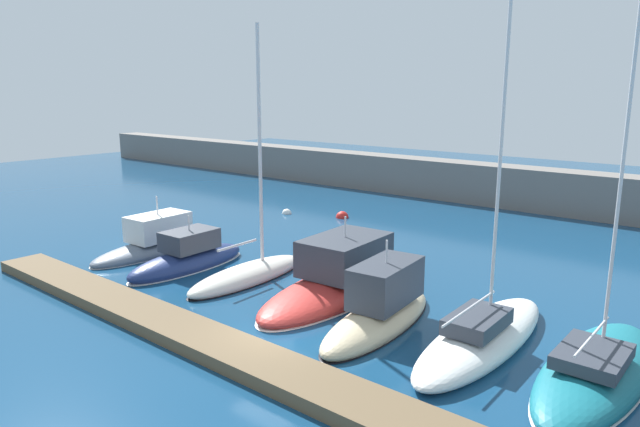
{
  "coord_description": "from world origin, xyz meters",
  "views": [
    {
      "loc": [
        13.15,
        -13.38,
        8.67
      ],
      "look_at": [
        -2.83,
        5.76,
        3.25
      ],
      "focal_mm": 32.3,
      "sensor_mm": 36.0,
      "label": 1
    }
  ],
  "objects_px": {
    "motorboat_sand_fifth": "(381,309)",
    "sailboat_teal_seventh": "(597,370)",
    "motorboat_red_fourth": "(342,278)",
    "motorboat_navy_second": "(188,258)",
    "mooring_buoy_red": "(342,218)",
    "mooring_buoy_white": "(287,214)",
    "sailboat_white_sixth": "(482,336)",
    "sailboat_ivory_third": "(248,274)",
    "motorboat_slate_nearest": "(159,243)"
  },
  "relations": [
    {
      "from": "motorboat_navy_second",
      "to": "motorboat_red_fourth",
      "type": "relative_size",
      "value": 0.66
    },
    {
      "from": "motorboat_slate_nearest",
      "to": "motorboat_red_fourth",
      "type": "height_order",
      "value": "motorboat_red_fourth"
    },
    {
      "from": "sailboat_ivory_third",
      "to": "mooring_buoy_white",
      "type": "distance_m",
      "value": 14.43
    },
    {
      "from": "motorboat_sand_fifth",
      "to": "mooring_buoy_red",
      "type": "bearing_deg",
      "value": 36.41
    },
    {
      "from": "motorboat_slate_nearest",
      "to": "motorboat_sand_fifth",
      "type": "height_order",
      "value": "motorboat_sand_fifth"
    },
    {
      "from": "sailboat_white_sixth",
      "to": "mooring_buoy_white",
      "type": "bearing_deg",
      "value": 58.87
    },
    {
      "from": "motorboat_slate_nearest",
      "to": "mooring_buoy_white",
      "type": "xyz_separation_m",
      "value": [
        -1.23,
        11.44,
        -0.47
      ]
    },
    {
      "from": "sailboat_white_sixth",
      "to": "motorboat_navy_second",
      "type": "bearing_deg",
      "value": 92.29
    },
    {
      "from": "motorboat_navy_second",
      "to": "motorboat_red_fourth",
      "type": "distance_m",
      "value": 8.21
    },
    {
      "from": "motorboat_sand_fifth",
      "to": "sailboat_teal_seventh",
      "type": "height_order",
      "value": "sailboat_teal_seventh"
    },
    {
      "from": "motorboat_navy_second",
      "to": "motorboat_slate_nearest",
      "type": "bearing_deg",
      "value": 74.47
    },
    {
      "from": "motorboat_red_fourth",
      "to": "sailboat_ivory_third",
      "type": "bearing_deg",
      "value": 105.74
    },
    {
      "from": "motorboat_navy_second",
      "to": "mooring_buoy_red",
      "type": "bearing_deg",
      "value": 2.31
    },
    {
      "from": "motorboat_navy_second",
      "to": "sailboat_teal_seventh",
      "type": "distance_m",
      "value": 18.63
    },
    {
      "from": "motorboat_sand_fifth",
      "to": "mooring_buoy_white",
      "type": "xyz_separation_m",
      "value": [
        -16.15,
        12.11,
        -0.63
      ]
    },
    {
      "from": "motorboat_slate_nearest",
      "to": "sailboat_white_sixth",
      "type": "bearing_deg",
      "value": -92.83
    },
    {
      "from": "motorboat_red_fourth",
      "to": "sailboat_teal_seventh",
      "type": "xyz_separation_m",
      "value": [
        10.67,
        -1.07,
        -0.37
      ]
    },
    {
      "from": "sailboat_ivory_third",
      "to": "motorboat_navy_second",
      "type": "bearing_deg",
      "value": 97.99
    },
    {
      "from": "motorboat_slate_nearest",
      "to": "mooring_buoy_white",
      "type": "height_order",
      "value": "motorboat_slate_nearest"
    },
    {
      "from": "motorboat_slate_nearest",
      "to": "sailboat_teal_seventh",
      "type": "xyz_separation_m",
      "value": [
        22.25,
        0.22,
        -0.23
      ]
    },
    {
      "from": "sailboat_white_sixth",
      "to": "mooring_buoy_white",
      "type": "xyz_separation_m",
      "value": [
        -19.84,
        11.37,
        -0.38
      ]
    },
    {
      "from": "mooring_buoy_white",
      "to": "sailboat_ivory_third",
      "type": "bearing_deg",
      "value": -53.96
    },
    {
      "from": "motorboat_slate_nearest",
      "to": "motorboat_red_fourth",
      "type": "relative_size",
      "value": 0.8
    },
    {
      "from": "mooring_buoy_red",
      "to": "motorboat_sand_fifth",
      "type": "bearing_deg",
      "value": -47.83
    },
    {
      "from": "motorboat_red_fourth",
      "to": "motorboat_sand_fifth",
      "type": "bearing_deg",
      "value": -123.89
    },
    {
      "from": "sailboat_ivory_third",
      "to": "sailboat_white_sixth",
      "type": "xyz_separation_m",
      "value": [
        11.36,
        0.29,
        0.1
      ]
    },
    {
      "from": "motorboat_red_fourth",
      "to": "mooring_buoy_white",
      "type": "relative_size",
      "value": 15.5
    },
    {
      "from": "mooring_buoy_white",
      "to": "sailboat_white_sixth",
      "type": "bearing_deg",
      "value": -29.82
    },
    {
      "from": "motorboat_navy_second",
      "to": "sailboat_teal_seventh",
      "type": "relative_size",
      "value": 0.5
    },
    {
      "from": "motorboat_sand_fifth",
      "to": "sailboat_teal_seventh",
      "type": "relative_size",
      "value": 0.53
    },
    {
      "from": "sailboat_ivory_third",
      "to": "motorboat_red_fourth",
      "type": "distance_m",
      "value": 4.59
    },
    {
      "from": "motorboat_slate_nearest",
      "to": "motorboat_sand_fifth",
      "type": "xyz_separation_m",
      "value": [
        14.92,
        -0.67,
        0.17
      ]
    },
    {
      "from": "motorboat_navy_second",
      "to": "motorboat_sand_fifth",
      "type": "bearing_deg",
      "value": -91.08
    },
    {
      "from": "sailboat_white_sixth",
      "to": "motorboat_red_fourth",
      "type": "bearing_deg",
      "value": 78.87
    },
    {
      "from": "motorboat_sand_fifth",
      "to": "sailboat_white_sixth",
      "type": "height_order",
      "value": "sailboat_white_sixth"
    },
    {
      "from": "motorboat_slate_nearest",
      "to": "mooring_buoy_red",
      "type": "height_order",
      "value": "motorboat_slate_nearest"
    },
    {
      "from": "sailboat_white_sixth",
      "to": "motorboat_slate_nearest",
      "type": "bearing_deg",
      "value": 88.91
    },
    {
      "from": "motorboat_red_fourth",
      "to": "motorboat_sand_fifth",
      "type": "distance_m",
      "value": 3.87
    },
    {
      "from": "sailboat_ivory_third",
      "to": "sailboat_white_sixth",
      "type": "bearing_deg",
      "value": -90.75
    },
    {
      "from": "motorboat_red_fourth",
      "to": "mooring_buoy_white",
      "type": "distance_m",
      "value": 16.36
    },
    {
      "from": "motorboat_navy_second",
      "to": "motorboat_sand_fifth",
      "type": "distance_m",
      "value": 11.26
    },
    {
      "from": "sailboat_white_sixth",
      "to": "sailboat_teal_seventh",
      "type": "relative_size",
      "value": 1.03
    },
    {
      "from": "motorboat_slate_nearest",
      "to": "motorboat_red_fourth",
      "type": "xyz_separation_m",
      "value": [
        11.58,
        1.29,
        0.14
      ]
    },
    {
      "from": "motorboat_slate_nearest",
      "to": "sailboat_white_sixth",
      "type": "xyz_separation_m",
      "value": [
        18.61,
        0.07,
        -0.09
      ]
    },
    {
      "from": "motorboat_navy_second",
      "to": "sailboat_teal_seventh",
      "type": "xyz_separation_m",
      "value": [
        18.59,
        1.09,
        -0.23
      ]
    },
    {
      "from": "sailboat_ivory_third",
      "to": "motorboat_red_fourth",
      "type": "bearing_deg",
      "value": -72.97
    },
    {
      "from": "motorboat_red_fourth",
      "to": "motorboat_navy_second",
      "type": "bearing_deg",
      "value": 101.73
    },
    {
      "from": "mooring_buoy_red",
      "to": "mooring_buoy_white",
      "type": "relative_size",
      "value": 1.3
    },
    {
      "from": "sailboat_ivory_third",
      "to": "mooring_buoy_red",
      "type": "distance_m",
      "value": 13.97
    },
    {
      "from": "sailboat_ivory_third",
      "to": "sailboat_teal_seventh",
      "type": "height_order",
      "value": "sailboat_teal_seventh"
    }
  ]
}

